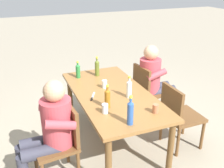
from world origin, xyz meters
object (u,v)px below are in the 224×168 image
at_px(chair_near_right, 147,89).
at_px(person_in_white_shirt, 50,128).
at_px(dining_table, 112,99).
at_px(bottle_green, 78,71).
at_px(bottle_clear, 129,88).
at_px(chair_far_left, 61,139).
at_px(chair_near_left, 178,114).
at_px(table_knife, 93,97).
at_px(backpack_by_near_side, 103,89).
at_px(bottle_blue, 130,112).
at_px(cup_glass, 105,109).
at_px(bottle_olive, 97,68).
at_px(cup_terracotta, 156,109).
at_px(bottle_amber, 107,98).
at_px(cup_white, 105,84).
at_px(person_in_plaid_shirt, 154,78).

xyz_separation_m(chair_near_right, person_in_white_shirt, (-0.81, 1.61, 0.17)).
bearing_deg(dining_table, bottle_green, 21.86).
height_order(dining_table, bottle_clear, bottle_clear).
bearing_deg(person_in_white_shirt, bottle_clear, -78.24).
xyz_separation_m(chair_far_left, bottle_clear, (0.20, -0.89, 0.37)).
xyz_separation_m(chair_near_left, bottle_clear, (0.21, 0.60, 0.37)).
height_order(dining_table, bottle_green, bottle_green).
relative_size(person_in_white_shirt, bottle_clear, 4.27).
bearing_deg(table_knife, backpack_by_near_side, -24.99).
distance_m(chair_near_right, bottle_blue, 1.49).
xyz_separation_m(person_in_white_shirt, bottle_clear, (0.21, -1.00, 0.20)).
bearing_deg(dining_table, cup_glass, 149.86).
relative_size(chair_near_left, table_knife, 3.90).
bearing_deg(chair_near_left, cup_glass, 92.34).
xyz_separation_m(bottle_green, cup_glass, (-1.11, -0.00, -0.06)).
bearing_deg(bottle_clear, cup_glass, 121.79).
distance_m(bottle_olive, cup_terracotta, 1.31).
bearing_deg(chair_near_left, backpack_by_near_side, 13.15).
bearing_deg(bottle_amber, table_knife, 14.01).
height_order(bottle_amber, table_knife, bottle_amber).
distance_m(bottle_green, bottle_clear, 0.95).
xyz_separation_m(bottle_green, bottle_olive, (-0.02, -0.28, 0.02)).
relative_size(bottle_amber, bottle_blue, 0.88).
height_order(bottle_olive, cup_white, bottle_olive).
height_order(person_in_plaid_shirt, bottle_blue, person_in_plaid_shirt).
xyz_separation_m(bottle_clear, table_knife, (0.16, 0.42, -0.11)).
distance_m(person_in_white_shirt, bottle_amber, 0.70).
bearing_deg(table_knife, dining_table, -82.28).
height_order(person_in_white_shirt, bottle_amber, person_in_white_shirt).
height_order(bottle_blue, cup_terracotta, bottle_blue).
bearing_deg(cup_terracotta, chair_near_right, -25.44).
xyz_separation_m(dining_table, bottle_green, (0.66, 0.26, 0.19)).
relative_size(chair_near_left, cup_white, 8.01).
bearing_deg(bottle_clear, bottle_green, 25.39).
height_order(chair_near_right, table_knife, chair_near_right).
bearing_deg(cup_glass, cup_white, -19.80).
distance_m(bottle_green, backpack_by_near_side, 1.10).
distance_m(chair_near_left, bottle_blue, 1.00).
height_order(chair_near_left, bottle_amber, bottle_amber).
bearing_deg(chair_near_right, backpack_by_near_side, 23.97).
bearing_deg(bottle_olive, person_in_plaid_shirt, -105.18).
relative_size(cup_white, cup_terracotta, 1.07).
distance_m(bottle_blue, bottle_clear, 0.61).
xyz_separation_m(bottle_amber, cup_white, (0.52, -0.16, -0.07)).
relative_size(person_in_plaid_shirt, bottle_blue, 3.71).
bearing_deg(cup_terracotta, bottle_amber, 55.53).
relative_size(chair_near_right, bottle_clear, 3.15).
relative_size(chair_near_left, bottle_amber, 3.11).
height_order(dining_table, cup_white, cup_white).
xyz_separation_m(chair_near_left, person_in_plaid_shirt, (0.82, -0.11, 0.17)).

